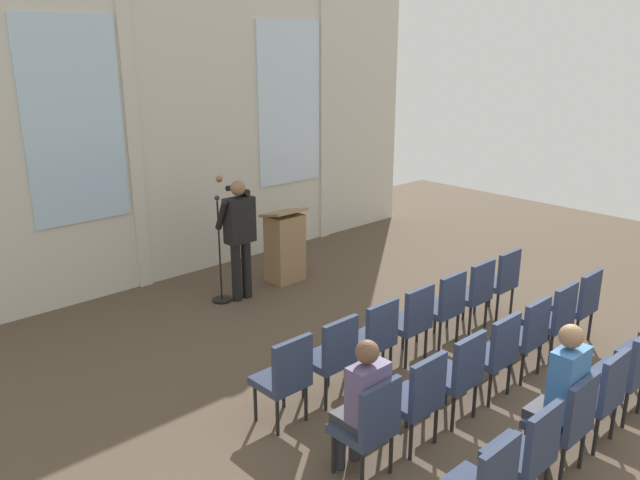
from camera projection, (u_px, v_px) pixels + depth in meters
name	position (u px, v px, depth m)	size (l,w,h in m)	color
ground_plane	(568.00, 431.00, 6.13)	(16.41, 16.41, 0.00)	brown
rear_partition	(196.00, 133.00, 9.87)	(9.40, 0.14, 4.39)	beige
speaker	(239.00, 231.00, 8.99)	(0.52, 0.69, 1.74)	black
mic_stand	(221.00, 279.00, 9.10)	(0.28, 0.28, 1.55)	black
lectern	(285.00, 246.00, 9.83)	(0.60, 0.48, 1.16)	#93724C
chair_r0_c0	(285.00, 375.00, 6.09)	(0.46, 0.44, 0.94)	black
chair_r0_c1	(332.00, 354.00, 6.50)	(0.46, 0.44, 0.94)	black
chair_r0_c2	(374.00, 335.00, 6.91)	(0.46, 0.44, 0.94)	black
chair_r0_c3	(411.00, 319.00, 7.32)	(0.46, 0.44, 0.94)	black
chair_r0_c4	(444.00, 304.00, 7.73)	(0.46, 0.44, 0.94)	black
chair_r0_c5	(474.00, 291.00, 8.14)	(0.46, 0.44, 0.94)	black
chair_r0_c6	(501.00, 279.00, 8.55)	(0.46, 0.44, 0.94)	black
chair_r1_c0	(370.00, 423.00, 5.33)	(0.46, 0.44, 0.94)	black
audience_r1_c0	(363.00, 400.00, 5.34)	(0.36, 0.39, 1.27)	#2D2D33
chair_r1_c1	(417.00, 395.00, 5.74)	(0.46, 0.44, 0.94)	black
chair_r1_c2	(458.00, 372.00, 6.15)	(0.46, 0.44, 0.94)	black
chair_r1_c3	(494.00, 351.00, 6.56)	(0.46, 0.44, 0.94)	black
chair_r1_c4	(526.00, 333.00, 6.97)	(0.46, 0.44, 0.94)	black
chair_r1_c5	(554.00, 316.00, 7.38)	(0.46, 0.44, 0.94)	black
chair_r1_c6	(579.00, 302.00, 7.79)	(0.46, 0.44, 0.94)	black
chair_r2_c1	(528.00, 449.00, 4.98)	(0.46, 0.44, 0.94)	black
chair_r2_c2	(566.00, 418.00, 5.39)	(0.46, 0.44, 0.94)	black
audience_r2_c2	(561.00, 391.00, 5.38)	(0.36, 0.39, 1.38)	#2D2D33
chair_r2_c3	(599.00, 392.00, 5.80)	(0.46, 0.44, 0.94)	black
chair_r2_c4	(628.00, 368.00, 6.21)	(0.46, 0.44, 0.94)	black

